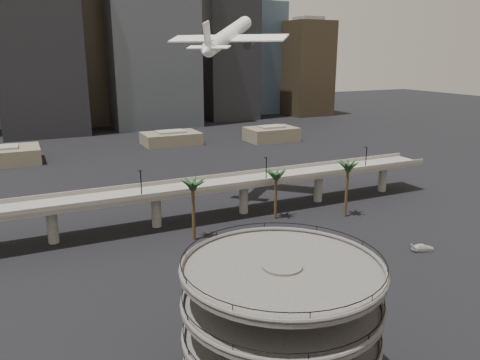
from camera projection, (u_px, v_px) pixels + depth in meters
name	position (u px, v px, depth m)	size (l,w,h in m)	color
ground	(347.00, 345.00, 63.29)	(700.00, 700.00, 0.00)	black
parking_ramp	(281.00, 318.00, 51.83)	(22.20, 22.20, 17.35)	#484543
overpass	(201.00, 190.00, 109.28)	(130.00, 9.30, 14.70)	slate
palm_trees	(276.00, 176.00, 105.00)	(42.40, 10.40, 14.00)	#4B3820
low_buildings	(141.00, 143.00, 189.39)	(135.00, 27.50, 6.80)	#695D4D
skyline	(117.00, 41.00, 247.12)	(269.00, 86.00, 120.58)	gray
airborne_jet	(228.00, 36.00, 121.11)	(27.77, 28.32, 12.65)	white
car_a	(279.00, 285.00, 78.19)	(1.70, 4.22, 1.44)	#AD2A18
car_b	(347.00, 249.00, 92.35)	(1.55, 4.45, 1.46)	black
car_c	(423.00, 248.00, 93.43)	(1.86, 4.57, 1.33)	silver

